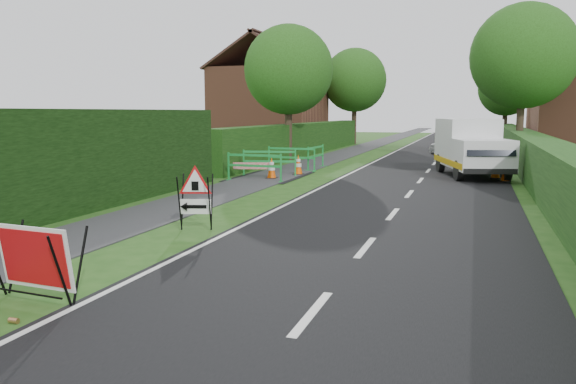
# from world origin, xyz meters

# --- Properties ---
(ground) EXTENTS (120.00, 120.00, 0.00)m
(ground) POSITION_xyz_m (0.00, 0.00, 0.00)
(ground) COLOR #204B15
(ground) RESTS_ON ground
(road_surface) EXTENTS (6.00, 90.00, 0.02)m
(road_surface) POSITION_xyz_m (2.50, 35.00, 0.00)
(road_surface) COLOR black
(road_surface) RESTS_ON ground
(footpath) EXTENTS (2.00, 90.00, 0.02)m
(footpath) POSITION_xyz_m (-3.00, 35.00, 0.01)
(footpath) COLOR #2D2D30
(footpath) RESTS_ON ground
(hedge_west_far) EXTENTS (1.00, 24.00, 1.80)m
(hedge_west_far) POSITION_xyz_m (-5.00, 22.00, 0.00)
(hedge_west_far) COLOR #14380F
(hedge_west_far) RESTS_ON ground
(hedge_east) EXTENTS (1.20, 50.00, 1.50)m
(hedge_east) POSITION_xyz_m (6.50, 16.00, 0.00)
(hedge_east) COLOR #14380F
(hedge_east) RESTS_ON ground
(house_west) EXTENTS (7.50, 7.40, 7.88)m
(house_west) POSITION_xyz_m (-10.00, 30.00, 2.90)
(house_west) COLOR brown
(house_west) RESTS_ON ground
(tree_nw) EXTENTS (4.40, 4.40, 6.70)m
(tree_nw) POSITION_xyz_m (-4.60, 18.00, 4.48)
(tree_nw) COLOR #2D2116
(tree_nw) RESTS_ON ground
(tree_ne) EXTENTS (5.20, 5.20, 7.79)m
(tree_ne) POSITION_xyz_m (6.40, 22.00, 5.17)
(tree_ne) COLOR #2D2116
(tree_ne) RESTS_ON ground
(tree_fw) EXTENTS (4.80, 4.80, 7.24)m
(tree_fw) POSITION_xyz_m (-4.60, 34.00, 4.83)
(tree_fw) COLOR #2D2116
(tree_fw) RESTS_ON ground
(tree_fe) EXTENTS (4.20, 4.20, 6.33)m
(tree_fe) POSITION_xyz_m (6.40, 38.00, 4.22)
(tree_fe) COLOR #2D2116
(tree_fe) RESTS_ON ground
(red_rect_sign) EXTENTS (1.19, 0.77, 0.98)m
(red_rect_sign) POSITION_xyz_m (-1.00, -3.16, 0.56)
(red_rect_sign) COLOR black
(red_rect_sign) RESTS_ON ground
(triangle_sign) EXTENTS (0.96, 0.96, 1.14)m
(triangle_sign) POSITION_xyz_m (-1.12, 1.36, 0.79)
(triangle_sign) COLOR black
(triangle_sign) RESTS_ON ground
(works_van) EXTENTS (3.03, 5.05, 2.16)m
(works_van) POSITION_xyz_m (4.14, 13.69, 1.15)
(works_van) COLOR silver
(works_van) RESTS_ON ground
(traffic_cone_0) EXTENTS (0.38, 0.38, 0.79)m
(traffic_cone_0) POSITION_xyz_m (5.36, 12.28, 0.39)
(traffic_cone_0) COLOR black
(traffic_cone_0) RESTS_ON ground
(traffic_cone_1) EXTENTS (0.38, 0.38, 0.79)m
(traffic_cone_1) POSITION_xyz_m (5.05, 13.13, 0.39)
(traffic_cone_1) COLOR black
(traffic_cone_1) RESTS_ON ground
(traffic_cone_2) EXTENTS (0.38, 0.38, 0.79)m
(traffic_cone_2) POSITION_xyz_m (5.37, 16.16, 0.39)
(traffic_cone_2) COLOR black
(traffic_cone_2) RESTS_ON ground
(traffic_cone_3) EXTENTS (0.38, 0.38, 0.79)m
(traffic_cone_3) POSITION_xyz_m (-2.76, 10.50, 0.39)
(traffic_cone_3) COLOR black
(traffic_cone_3) RESTS_ON ground
(traffic_cone_4) EXTENTS (0.38, 0.38, 0.79)m
(traffic_cone_4) POSITION_xyz_m (-2.22, 12.05, 0.39)
(traffic_cone_4) COLOR black
(traffic_cone_4) RESTS_ON ground
(ped_barrier_0) EXTENTS (2.07, 0.39, 1.00)m
(ped_barrier_0) POSITION_xyz_m (-3.07, 9.55, 0.63)
(ped_barrier_0) COLOR #1A9239
(ped_barrier_0) RESTS_ON ground
(ped_barrier_1) EXTENTS (2.08, 0.83, 1.00)m
(ped_barrier_1) POSITION_xyz_m (-3.18, 11.40, 0.63)
(ped_barrier_1) COLOR #1A9239
(ped_barrier_1) RESTS_ON ground
(ped_barrier_2) EXTENTS (2.06, 0.36, 1.00)m
(ped_barrier_2) POSITION_xyz_m (-2.95, 13.42, 0.63)
(ped_barrier_2) COLOR #1A9239
(ped_barrier_2) RESTS_ON ground
(ped_barrier_3) EXTENTS (0.45, 2.07, 1.00)m
(ped_barrier_3) POSITION_xyz_m (-2.21, 14.53, 0.63)
(ped_barrier_3) COLOR #1A9239
(ped_barrier_3) RESTS_ON ground
(redwhite_plank) EXTENTS (1.45, 0.46, 0.25)m
(redwhite_plank) POSITION_xyz_m (-3.50, 10.51, 0.00)
(redwhite_plank) COLOR red
(redwhite_plank) RESTS_ON ground
(litter_can) EXTENTS (0.12, 0.07, 0.07)m
(litter_can) POSITION_xyz_m (-0.70, -3.87, 0.00)
(litter_can) COLOR #BF7F4C
(litter_can) RESTS_ON ground
(hatchback_car) EXTENTS (2.72, 3.75, 1.19)m
(hatchback_car) POSITION_xyz_m (3.03, 25.66, 0.59)
(hatchback_car) COLOR silver
(hatchback_car) RESTS_ON ground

